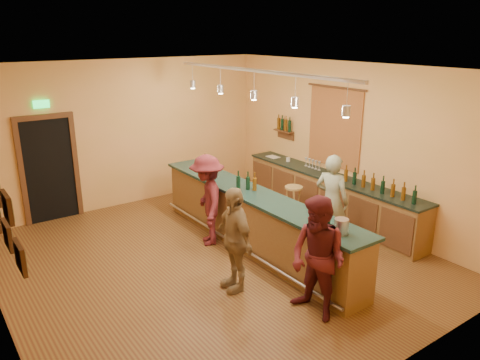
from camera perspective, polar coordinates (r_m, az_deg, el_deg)
floor at (r=8.16m, az=-3.28°, el=-9.68°), size 7.00×7.00×0.00m
ceiling at (r=7.27m, az=-3.73°, el=13.35°), size 6.50×7.00×0.02m
wall_back at (r=10.60m, az=-13.66°, el=5.51°), size 6.50×0.02×3.20m
wall_front at (r=5.13m, az=18.06°, el=-7.97°), size 6.50×0.02×3.20m
wall_right at (r=9.62m, az=13.17°, el=4.33°), size 0.02×7.00×3.20m
doorway at (r=10.20m, az=-22.25°, el=1.47°), size 1.15×0.09×2.48m
tapestry at (r=9.81m, az=11.45°, el=6.20°), size 0.03×1.40×1.60m
bottle_shelf at (r=10.87m, az=5.41°, el=6.57°), size 0.17×0.55×0.54m
back_counter at (r=9.84m, az=10.86°, el=-1.98°), size 0.60×4.55×1.27m
tasting_bar at (r=8.34m, az=1.58°, el=-4.43°), size 0.73×5.10×1.38m
pendant_track at (r=7.76m, az=1.73°, el=12.05°), size 0.11×4.60×0.50m
bartender at (r=8.49m, az=11.10°, el=-2.53°), size 0.60×0.73×1.71m
customer_a at (r=6.38m, az=9.49°, el=-9.45°), size 0.73×0.89×1.72m
customer_b at (r=6.97m, az=-0.70°, el=-7.22°), size 0.52×0.99×1.62m
customer_c at (r=8.46m, az=-3.99°, el=-2.47°), size 1.01×1.24×1.67m
bar_stool at (r=9.57m, az=6.54°, el=-1.61°), size 0.36×0.36×0.74m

